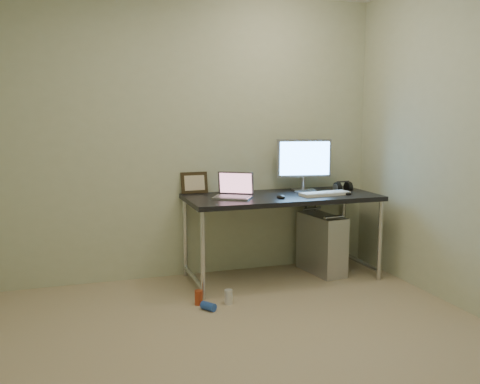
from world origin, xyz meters
name	(u,v)px	position (x,y,z in m)	size (l,w,h in m)	color
floor	(254,355)	(0.00, 0.00, 0.00)	(3.50, 3.50, 0.00)	tan
wall_back	(188,137)	(0.00, 1.75, 1.25)	(3.50, 0.02, 2.50)	beige
desk	(282,204)	(0.75, 1.38, 0.68)	(1.68, 0.73, 0.75)	black
tower_computer	(322,244)	(1.17, 1.42, 0.27)	(0.30, 0.54, 0.57)	silver
cable_a	(304,224)	(1.12, 1.70, 0.40)	(0.01, 0.01, 0.70)	black
cable_b	(313,226)	(1.21, 1.68, 0.38)	(0.01, 0.01, 0.72)	black
can_red	(199,297)	(-0.11, 0.95, 0.06)	(0.06, 0.06, 0.11)	#A93C1B
can_white	(228,297)	(0.11, 0.89, 0.06)	(0.06, 0.06, 0.11)	silver
can_blue	(208,306)	(-0.07, 0.81, 0.03)	(0.06, 0.06, 0.11)	blue
laptop	(234,192)	(0.31, 1.38, 0.80)	(0.40, 0.38, 0.21)	#A1A1A7
monitor	(304,161)	(1.04, 1.57, 1.03)	(0.51, 0.18, 0.48)	#A1A1A7
keyboard	(325,194)	(1.11, 1.26, 0.76)	(0.45, 0.15, 0.03)	white
mouse_right	(347,193)	(1.31, 1.23, 0.77)	(0.06, 0.10, 0.03)	black
mouse_left	(281,196)	(0.68, 1.23, 0.77)	(0.07, 0.11, 0.04)	black
headphones	(343,187)	(1.40, 1.48, 0.78)	(0.17, 0.10, 0.11)	black
picture_frame	(194,183)	(0.05, 1.73, 0.85)	(0.24, 0.03, 0.19)	black
webcam	(229,183)	(0.35, 1.66, 0.84)	(0.04, 0.03, 0.12)	silver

